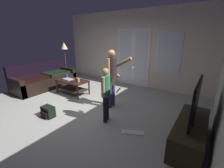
# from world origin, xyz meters

# --- Properties ---
(ground_plane) EXTENTS (6.03, 5.54, 0.02)m
(ground_plane) POSITION_xyz_m (0.00, 0.00, -0.01)
(ground_plane) COLOR #9C9D95
(wall_back_with_doors) EXTENTS (6.03, 0.09, 2.79)m
(wall_back_with_doors) POSITION_xyz_m (0.05, 2.74, 1.36)
(wall_back_with_doors) COLOR beige
(wall_back_with_doors) RESTS_ON ground_plane
(leather_couch) EXTENTS (0.93, 2.19, 0.92)m
(leather_couch) POSITION_xyz_m (-2.37, 0.54, 0.30)
(leather_couch) COLOR black
(leather_couch) RESTS_ON ground_plane
(coffee_table) EXTENTS (1.06, 0.58, 0.47)m
(coffee_table) POSITION_xyz_m (-1.01, 0.68, 0.34)
(coffee_table) COLOR black
(coffee_table) RESTS_ON ground_plane
(tv_stand) EXTENTS (0.48, 1.44, 0.45)m
(tv_stand) POSITION_xyz_m (2.62, 0.16, 0.22)
(tv_stand) COLOR black
(tv_stand) RESTS_ON ground_plane
(flat_screen_tv) EXTENTS (0.08, 1.01, 0.74)m
(flat_screen_tv) POSITION_xyz_m (2.62, 0.16, 0.82)
(flat_screen_tv) COLOR black
(flat_screen_tv) RESTS_ON tv_stand
(person_adult) EXTENTS (0.63, 0.45, 1.54)m
(person_adult) POSITION_xyz_m (0.63, 0.61, 0.92)
(person_adult) COLOR navy
(person_adult) RESTS_ON ground_plane
(person_child) EXTENTS (0.36, 0.39, 1.23)m
(person_child) POSITION_xyz_m (0.94, -0.07, 0.74)
(person_child) COLOR black
(person_child) RESTS_ON ground_plane
(floor_lamp) EXTENTS (0.29, 0.29, 1.60)m
(floor_lamp) POSITION_xyz_m (-2.68, 1.83, 1.35)
(floor_lamp) COLOR #382932
(floor_lamp) RESTS_ON ground_plane
(backpack) EXTENTS (0.31, 0.24, 0.27)m
(backpack) POSITION_xyz_m (-0.33, -0.71, 0.13)
(backpack) COLOR black
(backpack) RESTS_ON ground_plane
(loose_keyboard) EXTENTS (0.45, 0.30, 0.02)m
(loose_keyboard) POSITION_xyz_m (1.65, -0.14, 0.01)
(loose_keyboard) COLOR white
(loose_keyboard) RESTS_ON ground_plane
(laptop_closed) EXTENTS (0.36, 0.26, 0.02)m
(laptop_closed) POSITION_xyz_m (-1.18, 0.66, 0.48)
(laptop_closed) COLOR #B5B0B3
(laptop_closed) RESTS_ON coffee_table
(cup_near_edge) EXTENTS (0.07, 0.07, 0.10)m
(cup_near_edge) POSITION_xyz_m (-1.46, 0.83, 0.52)
(cup_near_edge) COLOR #1F4590
(cup_near_edge) RESTS_ON coffee_table
(cup_by_laptop) EXTENTS (0.07, 0.07, 0.12)m
(cup_by_laptop) POSITION_xyz_m (-0.68, 0.66, 0.53)
(cup_by_laptop) COLOR gold
(cup_by_laptop) RESTS_ON coffee_table
(tv_remote_black) EXTENTS (0.17, 0.06, 0.02)m
(tv_remote_black) POSITION_xyz_m (-0.86, 0.77, 0.48)
(tv_remote_black) COLOR black
(tv_remote_black) RESTS_ON coffee_table
(dvd_remote_slim) EXTENTS (0.17, 0.05, 0.02)m
(dvd_remote_slim) POSITION_xyz_m (-0.83, 0.52, 0.48)
(dvd_remote_slim) COLOR black
(dvd_remote_slim) RESTS_ON coffee_table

